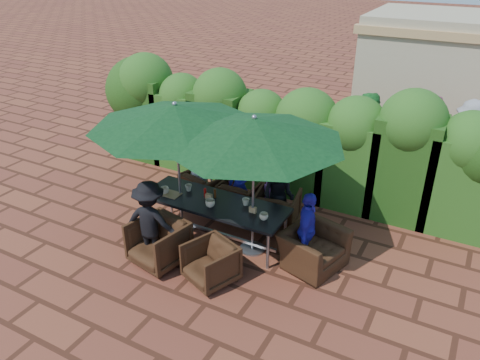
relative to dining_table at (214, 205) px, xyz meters
The scene contains 31 objects.
ground 0.72m from the dining_table, 26.01° to the left, with size 80.00×80.00×0.00m, color brown.
dining_table is the anchor object (origin of this frame).
umbrella_left 1.68m from the dining_table, behind, with size 2.91×2.91×2.46m.
umbrella_right 1.71m from the dining_table, ahead, with size 2.89×2.89×2.46m.
chair_far_left 1.28m from the dining_table, 129.62° to the left, with size 0.77×0.72×0.79m, color black.
chair_far_mid 1.06m from the dining_table, 91.55° to the left, with size 0.73×0.68×0.75m, color black.
chair_far_right 1.23m from the dining_table, 47.62° to the left, with size 0.77×0.72×0.79m, color black.
chair_near_left 1.16m from the dining_table, 112.99° to the right, with size 0.81×0.76×0.84m, color black.
chair_near_right 1.23m from the dining_table, 62.06° to the right, with size 0.70×0.66×0.72m, color black.
chair_end_right 1.84m from the dining_table, ahead, with size 0.98×0.64×0.86m, color black.
adult_far_left 1.31m from the dining_table, 132.66° to the left, with size 0.56×0.34×1.14m, color white.
adult_far_mid 1.01m from the dining_table, 92.61° to the left, with size 0.43×0.35×1.19m, color #2721B3.
adult_far_right 1.20m from the dining_table, 45.84° to the left, with size 0.62×0.38×1.29m, color black.
adult_near_left 1.17m from the dining_table, 121.55° to the right, with size 0.91×0.42×1.43m, color black.
adult_end_right 1.69m from the dining_table, ahead, with size 0.77×0.38×1.31m, color #2721B3.
child_left 1.22m from the dining_table, 108.30° to the left, with size 0.30×0.24×0.82m, color #C24489.
child_right 1.24m from the dining_table, 64.10° to the left, with size 0.31×0.25×0.86m, color #9D51B0.
pedestrian_a 4.44m from the dining_table, 69.73° to the left, with size 1.71×0.61×1.84m, color #23802F.
pedestrian_b 5.20m from the dining_table, 57.88° to the left, with size 0.91×0.56×1.89m, color #C24489.
pedestrian_c 5.67m from the dining_table, 50.09° to the left, with size 1.23×0.56×1.92m, color gray.
cup_a 0.96m from the dining_table, behind, with size 0.15×0.15×0.12m, color beige.
cup_b 0.64m from the dining_table, 168.49° to the left, with size 0.13×0.13×0.12m, color beige.
cup_c 0.23m from the dining_table, 80.75° to the right, with size 0.17×0.17×0.13m, color beige.
cup_d 0.57m from the dining_table, 16.99° to the left, with size 0.13×0.13×0.12m, color beige.
cup_e 1.03m from the dining_table, ahead, with size 0.15×0.15×0.12m, color beige.
ketchup_bottle 0.29m from the dining_table, 162.55° to the left, with size 0.04×0.04×0.17m, color #B20C0A.
sauce_bottle 0.22m from the dining_table, 115.11° to the left, with size 0.04×0.04×0.17m, color #4C230C.
serving_tray 0.84m from the dining_table, 169.83° to the right, with size 0.35×0.25×0.02m, color #977449.
number_block_left 0.18m from the dining_table, 164.44° to the left, with size 0.12×0.06×0.10m, color tan.
number_block_right 0.76m from the dining_table, ahead, with size 0.12×0.06×0.10m, color tan.
hedge_wall 2.52m from the dining_table, 88.91° to the left, with size 9.10×1.60×2.53m.
Camera 1 is at (3.53, -6.09, 4.79)m, focal length 35.00 mm.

